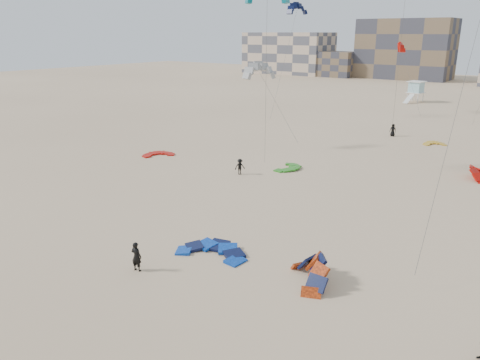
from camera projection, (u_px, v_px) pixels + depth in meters
The scene contains 17 objects.
ground at pixel (172, 266), 28.98m from camera, with size 320.00×320.00×0.00m, color #D4B58E.
kite_ground_blue at pixel (212, 254), 30.60m from camera, with size 4.31×4.48×0.70m, color blue, non-canonical shape.
kite_ground_orange at pixel (309, 281), 27.18m from camera, with size 3.79×2.83×2.53m, color #FF4F12, non-canonical shape.
kite_ground_red at pixel (158, 155), 55.23m from camera, with size 3.32×3.52×0.43m, color #D90304, non-canonical shape.
kite_ground_green at pixel (288, 168), 49.84m from camera, with size 3.39×3.59×0.47m, color #169116, non-canonical shape.
kite_ground_red_far at pixel (480, 179), 46.35m from camera, with size 3.67×3.34×1.93m, color #D90304, non-canonical shape.
kite_ground_yellow at pixel (434, 145), 60.45m from camera, with size 2.64×2.74×0.60m, color gold, non-canonical shape.
kitesurfer_main at pixel (136, 257), 28.16m from camera, with size 0.68×0.45×1.87m, color black.
kitesurfer_c at pixel (240, 167), 47.52m from camera, with size 1.06×0.61×1.64m, color black.
kitesurfer_e at pixel (393, 130), 65.20m from camera, with size 0.85×0.55×1.73m, color black.
kite_fly_grey at pixel (259, 72), 56.48m from camera, with size 7.83×5.47×9.91m.
kite_fly_navy at pixel (297, 10), 76.05m from camera, with size 4.77×12.39×17.88m.
kite_fly_red at pixel (401, 48), 81.54m from camera, with size 8.70×9.09×11.60m.
lifeguard_tower_far at pixel (416, 92), 97.24m from camera, with size 3.49×6.13×4.30m.
condo_west_a at pixel (288, 53), 166.22m from camera, with size 30.00×15.00×14.00m, color #CAAF94.
condo_west_b at pixel (405, 49), 145.92m from camera, with size 28.00×14.00×18.00m, color brown.
condo_fill_left at pixel (337, 64), 154.21m from camera, with size 12.00×10.00×8.00m, color brown.
Camera 1 is at (18.92, -18.38, 13.80)m, focal length 35.00 mm.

